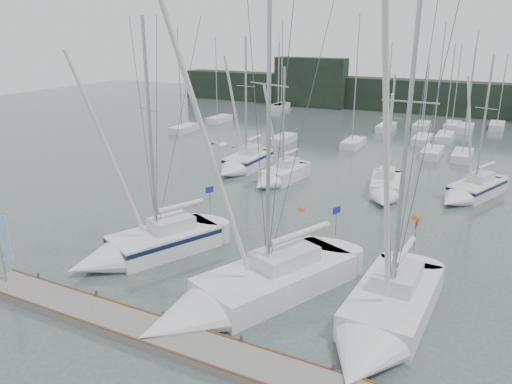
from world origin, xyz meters
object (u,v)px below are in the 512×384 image
Objects in this scene: dock_banner at (3,242)px; sailboat_mid_a at (241,164)px; buoy_b at (416,218)px; sailboat_mid_b at (277,177)px; sailboat_mid_c at (385,190)px; sailboat_mid_d at (468,192)px; buoy_a at (302,209)px; sailboat_near_center at (235,296)px; sailboat_near_left at (138,249)px; sailboat_near_right at (380,324)px.

sailboat_mid_a is at bearing 66.40° from dock_banner.
sailboat_mid_a is 17.58m from buoy_b.
sailboat_mid_b is 1.03× the size of sailboat_mid_c.
sailboat_mid_a reaches higher than buoy_b.
sailboat_mid_d reaches higher than buoy_a.
sailboat_near_center reaches higher than buoy_b.
sailboat_mid_a is 3.45× the size of dock_banner.
dock_banner is (-3.53, -5.76, 1.97)m from sailboat_near_left.
buoy_b is (3.11, -3.61, -0.54)m from sailboat_mid_c.
sailboat_mid_d is at bearing 29.04° from dock_banner.
sailboat_near_right is (6.73, 0.80, 0.00)m from sailboat_near_center.
sailboat_mid_b is 6.67m from buoy_a.
sailboat_near_center is 23.64m from sailboat_mid_d.
sailboat_mid_d is at bearing 3.78° from sailboat_mid_a.
sailboat_mid_d is 23.48× the size of buoy_a.
buoy_b is at bearing 71.05° from sailboat_near_left.
buoy_a is (-2.31, 14.04, -0.62)m from sailboat_near_center.
sailboat_near_center is 20.20m from sailboat_mid_b.
dock_banner reaches higher than buoy_a.
sailboat_mid_a is at bearing 133.84° from sailboat_near_right.
sailboat_near_center is at bearing -107.87° from sailboat_mid_c.
sailboat_near_left is 19.43m from sailboat_mid_a.
sailboat_near_right is at bearing -85.62° from buoy_b.
sailboat_near_center reaches higher than dock_banner.
sailboat_near_center is at bearing -80.66° from buoy_a.
sailboat_mid_d is at bearing 87.98° from sailboat_near_right.
sailboat_near_left is 13.11m from buoy_a.
sailboat_mid_c is (2.44, 19.70, -0.08)m from sailboat_near_center.
sailboat_mid_a reaches higher than buoy_a.
buoy_a is at bearing -165.45° from buoy_b.
sailboat_near_right is 1.44× the size of sailboat_mid_d.
sailboat_mid_b is 9.12m from sailboat_mid_c.
sailboat_near_left is 20.29m from sailboat_mid_c.
sailboat_mid_a is at bearing 162.92° from sailboat_mid_b.
sailboat_near_left is 26.70× the size of buoy_b.
sailboat_near_center is 6.77m from sailboat_near_right.
sailboat_mid_c is at bearing 106.12° from sailboat_near_center.
buoy_b is (7.87, 2.04, 0.00)m from buoy_a.
dock_banner is (-8.81, -17.74, 2.60)m from buoy_a.
sailboat_near_left reaches higher than sailboat_mid_c.
dock_banner is (-11.12, -3.70, 1.99)m from sailboat_near_center.
sailboat_near_left is 0.82× the size of sailboat_near_center.
sailboat_mid_a reaches higher than sailboat_mid_b.
buoy_b is (-2.79, -6.04, -0.56)m from sailboat_mid_d.
sailboat_near_right is at bearing -47.57° from sailboat_mid_a.
sailboat_mid_a is at bearing 163.20° from sailboat_mid_c.
sailboat_near_center is (7.59, -2.06, -0.01)m from sailboat_near_left.
buoy_b is (-1.17, 15.28, -0.62)m from sailboat_near_right.
sailboat_mid_c reaches higher than dock_banner.
sailboat_mid_c reaches higher than buoy_b.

